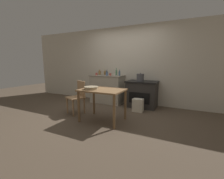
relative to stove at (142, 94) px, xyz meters
The scene contains 17 objects.
ground_plane 1.46m from the stove, 118.03° to the right, with size 14.00×14.00×0.00m, color brown.
wall_back 1.14m from the stove, 152.52° to the left, with size 8.00×0.07×2.55m.
counter_cabinet 1.22m from the stove, behind, with size 1.11×0.63×0.95m.
stove is the anchor object (origin of this frame).
work_table 1.65m from the stove, 108.78° to the right, with size 0.99×0.73×0.75m.
chair 1.96m from the stove, 135.89° to the right, with size 0.52×0.52×0.87m.
flour_sack 0.57m from the stove, 86.45° to the right, with size 0.29×0.20×0.37m, color beige.
stock_pot 0.52m from the stove, 133.18° to the right, with size 0.23×0.23×0.25m.
mixing_bowl_large 1.87m from the stove, 114.24° to the right, with size 0.33×0.33×0.06m.
bottle_far_left 1.42m from the stove, behind, with size 0.07×0.07×0.18m.
bottle_left 1.12m from the stove, behind, with size 0.06×0.06×0.24m.
bottle_mid_left 1.77m from the stove, behind, with size 0.08×0.08×0.17m.
bottle_center_left 1.00m from the stove, behind, with size 0.06×0.06×0.20m.
bottle_center 1.54m from the stove, behind, with size 0.08×0.08×0.17m.
cup_center_right 1.20m from the stove, behind, with size 0.07×0.07×0.08m, color #B74C42.
cup_mid_right 1.65m from the stove, behind, with size 0.07×0.07×0.09m, color #B74C42.
cup_right 1.30m from the stove, behind, with size 0.07×0.07×0.10m, color #4C6B99.
Camera 1 is at (1.83, -3.26, 1.34)m, focal length 24.00 mm.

